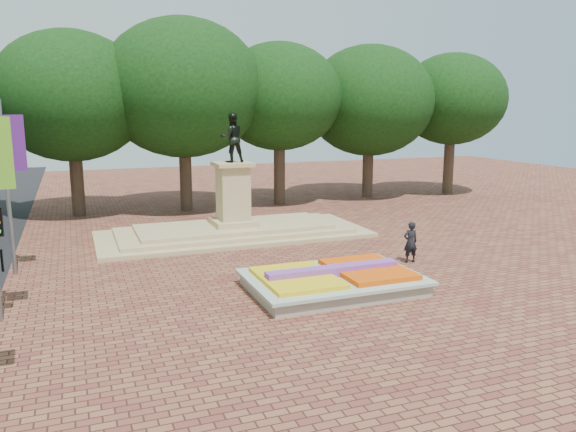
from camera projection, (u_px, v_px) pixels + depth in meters
The scene contains 5 objects.
ground at pixel (288, 278), 22.33m from camera, with size 90.00×90.00×0.00m, color brown.
flower_bed at pixel (334, 280), 20.79m from camera, with size 6.30×4.30×0.91m.
monument at pixel (234, 220), 29.49m from camera, with size 14.00×6.00×6.40m.
tree_row_back at pixel (225, 108), 38.39m from camera, with size 44.80×8.80×10.43m.
pedestrian at pixel (410, 242), 24.42m from camera, with size 0.66×0.43×1.82m, color black.
Camera 1 is at (-7.75, -20.02, 6.64)m, focal length 35.00 mm.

